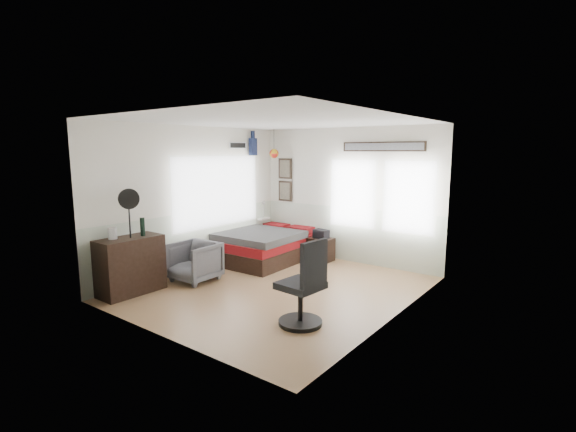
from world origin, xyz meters
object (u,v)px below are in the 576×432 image
Objects in this scene: bed at (266,246)px; task_chair at (304,291)px; dresser at (131,265)px; nightstand at (321,249)px; armchair at (194,262)px.

task_chair reaches higher than bed.
dresser is (-0.44, -2.80, 0.14)m from bed.
nightstand is at bearing 35.30° from bed.
armchair is at bearing -112.65° from nightstand.
task_chair is at bearing -61.14° from nightstand.
dresser reaches higher than bed.
dresser is at bearing -162.76° from task_chair.
dresser is at bearing -109.09° from armchair.
task_chair is (2.92, 0.62, 0.02)m from dresser.
task_chair reaches higher than nightstand.
dresser is 2.98m from task_chair.
armchair is (0.31, 1.02, -0.11)m from dresser.
dresser is 0.87× the size of task_chair.
bed is 2.84m from dresser.
nightstand is (0.90, 0.68, -0.07)m from bed.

